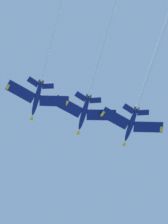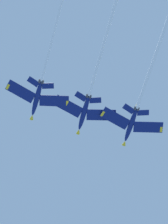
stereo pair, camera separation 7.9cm
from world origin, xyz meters
TOP-DOWN VIEW (x-y plane):
  - jet_inner_left at (-9.93, -9.20)m, footprint 40.39×49.62m
  - jet_centre at (2.82, -1.35)m, footprint 37.73×47.45m
  - jet_inner_right at (16.48, 5.39)m, footprint 39.27×48.88m

SIDE VIEW (x-z plane):
  - jet_inner_right at x=16.48m, z-range 134.07..148.69m
  - jet_inner_left at x=-9.93m, z-range 135.70..150.55m
  - jet_centre at x=2.82m, z-range 137.03..149.55m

